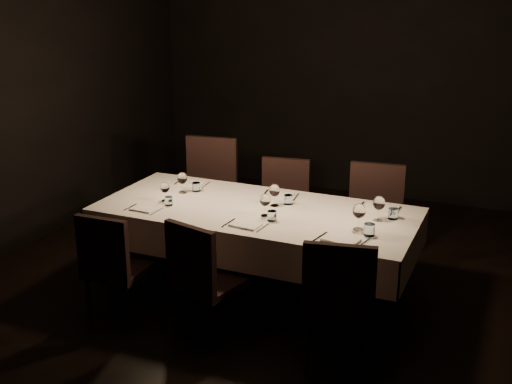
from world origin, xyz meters
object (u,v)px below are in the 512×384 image
at_px(dining_table, 256,217).
at_px(chair_near_center, 201,275).
at_px(chair_near_right, 339,299).
at_px(chair_far_center, 283,205).
at_px(chair_far_left, 208,189).
at_px(chair_near_left, 112,262).
at_px(chair_far_right, 374,216).

relative_size(dining_table, chair_near_center, 2.78).
bearing_deg(chair_near_right, chair_far_center, -68.94).
relative_size(chair_near_right, chair_far_left, 0.90).
bearing_deg(chair_near_center, chair_near_left, 18.13).
bearing_deg(dining_table, chair_far_center, 96.11).
bearing_deg(chair_near_center, chair_far_left, -49.57).
height_order(chair_far_left, chair_far_right, chair_far_left).
bearing_deg(chair_far_left, chair_near_right, -50.35).
bearing_deg(chair_far_right, chair_near_right, -91.05).
relative_size(chair_far_left, chair_far_center, 1.13).
height_order(chair_near_center, chair_near_right, chair_near_right).
relative_size(chair_near_center, chair_far_center, 0.98).
height_order(dining_table, chair_far_right, chair_far_right).
xyz_separation_m(chair_near_left, chair_near_center, (0.73, 0.05, 0.01)).
distance_m(chair_near_center, chair_far_left, 1.77).
bearing_deg(chair_far_center, chair_near_left, -122.27).
bearing_deg(dining_table, chair_far_left, 136.36).
relative_size(dining_table, chair_near_right, 2.64).
height_order(chair_near_right, chair_far_left, chair_far_left).
bearing_deg(dining_table, chair_near_center, -96.49).
bearing_deg(chair_near_left, dining_table, -136.96).
bearing_deg(chair_far_right, dining_table, -140.88).
xyz_separation_m(chair_near_right, chair_far_right, (-0.15, 1.56, 0.01)).
distance_m(chair_near_left, chair_far_center, 1.80).
bearing_deg(chair_far_right, chair_far_center, 170.57).
bearing_deg(chair_near_right, dining_table, -51.11).
bearing_deg(chair_near_right, chair_near_left, -9.67).
bearing_deg(dining_table, chair_near_left, -135.04).
distance_m(chair_near_right, chair_far_left, 2.39).
height_order(chair_near_right, chair_far_right, chair_far_right).
relative_size(chair_near_left, chair_far_center, 0.94).
xyz_separation_m(chair_near_right, chair_far_left, (-1.78, 1.59, 0.05)).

